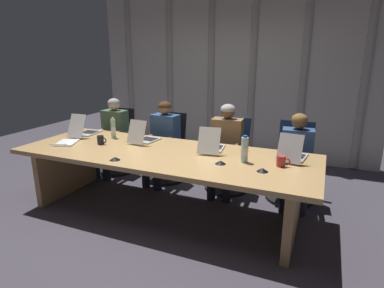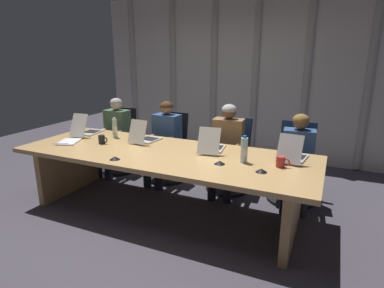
{
  "view_description": "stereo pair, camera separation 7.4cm",
  "coord_description": "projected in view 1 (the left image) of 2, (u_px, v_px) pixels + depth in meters",
  "views": [
    {
      "loc": [
        1.64,
        -3.02,
        1.8
      ],
      "look_at": [
        0.3,
        0.11,
        0.84
      ],
      "focal_mm": 29.78,
      "sensor_mm": 36.0,
      "label": 1
    },
    {
      "loc": [
        1.71,
        -2.99,
        1.8
      ],
      "look_at": [
        0.3,
        0.11,
        0.84
      ],
      "focal_mm": 29.78,
      "sensor_mm": 36.0,
      "label": 2
    }
  ],
  "objects": [
    {
      "name": "ground_plane",
      "position": [
        165.0,
        211.0,
        3.78
      ],
      "size": [
        10.16,
        10.16,
        0.0
      ],
      "primitive_type": "plane",
      "color": "#47424C"
    },
    {
      "name": "conference_table",
      "position": [
        164.0,
        165.0,
        3.62
      ],
      "size": [
        3.39,
        1.2,
        0.74
      ],
      "color": "tan",
      "rests_on": "ground_plane"
    },
    {
      "name": "curtain_backdrop",
      "position": [
        230.0,
        77.0,
        5.64
      ],
      "size": [
        5.04,
        0.17,
        2.81
      ],
      "color": "beige",
      "rests_on": "ground_plane"
    },
    {
      "name": "laptop_left_end",
      "position": [
        85.0,
        131.0,
        4.33
      ],
      "size": [
        0.26,
        0.5,
        0.31
      ],
      "rotation": [
        0.0,
        0.0,
        1.66
      ],
      "color": "beige",
      "rests_on": "conference_table"
    },
    {
      "name": "laptop_left_mid",
      "position": [
        144.0,
        137.0,
        3.98
      ],
      "size": [
        0.29,
        0.44,
        0.3
      ],
      "rotation": [
        0.0,
        0.0,
        1.46
      ],
      "color": "beige",
      "rests_on": "conference_table"
    },
    {
      "name": "laptop_center",
      "position": [
        212.0,
        146.0,
        3.63
      ],
      "size": [
        0.3,
        0.48,
        0.29
      ],
      "rotation": [
        0.0,
        0.0,
        1.7
      ],
      "color": "beige",
      "rests_on": "conference_table"
    },
    {
      "name": "laptop_right_mid",
      "position": [
        293.0,
        154.0,
        3.32
      ],
      "size": [
        0.29,
        0.45,
        0.3
      ],
      "rotation": [
        0.0,
        0.0,
        1.44
      ],
      "color": "#BCBCC1",
      "rests_on": "conference_table"
    },
    {
      "name": "office_chair_left_end",
      "position": [
        118.0,
        148.0,
        5.06
      ],
      "size": [
        0.6,
        0.61,
        0.97
      ],
      "rotation": [
        0.0,
        0.0,
        -1.4
      ],
      "color": "black",
      "rests_on": "ground_plane"
    },
    {
      "name": "office_chair_left_mid",
      "position": [
        167.0,
        154.0,
        4.73
      ],
      "size": [
        0.6,
        0.6,
        0.97
      ],
      "rotation": [
        0.0,
        0.0,
        -1.59
      ],
      "color": "black",
      "rests_on": "ground_plane"
    },
    {
      "name": "office_chair_center",
      "position": [
        229.0,
        163.0,
        4.37
      ],
      "size": [
        0.6,
        0.6,
        0.97
      ],
      "rotation": [
        0.0,
        0.0,
        -1.68
      ],
      "color": "navy",
      "rests_on": "ground_plane"
    },
    {
      "name": "office_chair_right_mid",
      "position": [
        292.0,
        171.0,
        4.05
      ],
      "size": [
        0.6,
        0.6,
        0.98
      ],
      "rotation": [
        0.0,
        0.0,
        -1.59
      ],
      "color": "navy",
      "rests_on": "ground_plane"
    },
    {
      "name": "person_left_end",
      "position": [
        112.0,
        133.0,
        4.83
      ],
      "size": [
        0.39,
        0.56,
        1.16
      ],
      "rotation": [
        0.0,
        0.0,
        -1.62
      ],
      "color": "#4C6B4C",
      "rests_on": "ground_plane"
    },
    {
      "name": "person_left_mid",
      "position": [
        162.0,
        138.0,
        4.5
      ],
      "size": [
        0.42,
        0.57,
        1.17
      ],
      "rotation": [
        0.0,
        0.0,
        -1.65
      ],
      "color": "#335184",
      "rests_on": "ground_plane"
    },
    {
      "name": "person_center",
      "position": [
        225.0,
        144.0,
        4.15
      ],
      "size": [
        0.43,
        0.56,
        1.18
      ],
      "rotation": [
        0.0,
        0.0,
        -1.51
      ],
      "color": "olive",
      "rests_on": "ground_plane"
    },
    {
      "name": "person_right_mid",
      "position": [
        297.0,
        155.0,
        3.81
      ],
      "size": [
        0.41,
        0.57,
        1.12
      ],
      "rotation": [
        0.0,
        0.0,
        -1.48
      ],
      "color": "#335184",
      "rests_on": "ground_plane"
    },
    {
      "name": "water_bottle_primary",
      "position": [
        245.0,
        150.0,
        3.22
      ],
      "size": [
        0.07,
        0.07,
        0.28
      ],
      "color": "silver",
      "rests_on": "conference_table"
    },
    {
      "name": "water_bottle_secondary",
      "position": [
        113.0,
        129.0,
        4.16
      ],
      "size": [
        0.06,
        0.06,
        0.27
      ],
      "color": "#ADD1B2",
      "rests_on": "conference_table"
    },
    {
      "name": "coffee_mug_near",
      "position": [
        281.0,
        161.0,
        3.11
      ],
      "size": [
        0.14,
        0.09,
        0.11
      ],
      "color": "#B2332D",
      "rests_on": "conference_table"
    },
    {
      "name": "coffee_mug_far",
      "position": [
        101.0,
        140.0,
        3.88
      ],
      "size": [
        0.13,
        0.08,
        0.11
      ],
      "color": "black",
      "rests_on": "conference_table"
    },
    {
      "name": "conference_mic_left_side",
      "position": [
        115.0,
        159.0,
        3.31
      ],
      "size": [
        0.11,
        0.11,
        0.03
      ],
      "primitive_type": "cone",
      "color": "black",
      "rests_on": "conference_table"
    },
    {
      "name": "conference_mic_middle",
      "position": [
        262.0,
        170.0,
        2.98
      ],
      "size": [
        0.11,
        0.11,
        0.03
      ],
      "primitive_type": "cone",
      "color": "black",
      "rests_on": "conference_table"
    },
    {
      "name": "conference_mic_right_side",
      "position": [
        220.0,
        162.0,
        3.19
      ],
      "size": [
        0.11,
        0.11,
        0.03
      ],
      "primitive_type": "cone",
      "color": "black",
      "rests_on": "conference_table"
    },
    {
      "name": "spiral_notepad",
      "position": [
        67.0,
        143.0,
        3.93
      ],
      "size": [
        0.32,
        0.36,
        0.03
      ],
      "rotation": [
        0.0,
        0.0,
        0.39
      ],
      "color": "silver",
      "rests_on": "conference_table"
    }
  ]
}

